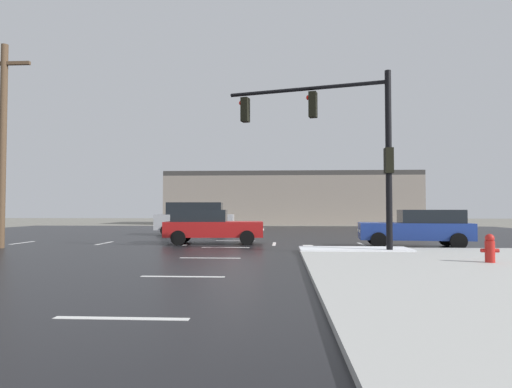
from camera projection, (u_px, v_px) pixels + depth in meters
ground_plane at (231, 244)px, 20.37m from camera, size 120.00×120.00×0.00m
road_asphalt at (231, 244)px, 20.38m from camera, size 44.00×44.00×0.02m
snow_strip_curbside at (354, 249)px, 16.10m from camera, size 4.00×1.60×0.06m
lane_markings at (255, 246)px, 18.93m from camera, size 36.15×36.15×0.01m
traffic_signal_mast at (342, 132)px, 16.10m from camera, size 5.95×1.81×6.42m
fire_hydrant at (490, 248)px, 12.23m from camera, size 0.48×0.26×0.79m
strip_building_background at (291, 199)px, 49.33m from camera, size 27.04×8.00×5.66m
sedan_red at (211, 226)px, 20.48m from camera, size 4.63×2.27×1.58m
sedan_blue at (418, 227)px, 18.55m from camera, size 4.67×2.41×1.58m
suv_silver at (195, 218)px, 27.56m from camera, size 4.93×2.42×2.03m
utility_pole_mid at (3, 141)px, 18.26m from camera, size 2.20×0.28×8.51m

